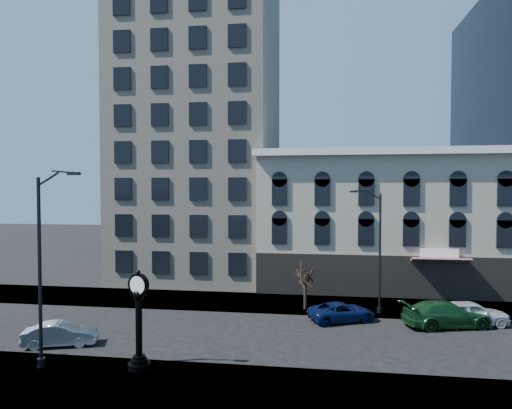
# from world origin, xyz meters

# --- Properties ---
(ground) EXTENTS (160.00, 160.00, 0.00)m
(ground) POSITION_xyz_m (0.00, 0.00, 0.00)
(ground) COLOR black
(ground) RESTS_ON ground
(sidewalk_far) EXTENTS (160.00, 6.00, 0.12)m
(sidewalk_far) POSITION_xyz_m (0.00, 8.00, 0.06)
(sidewalk_far) COLOR gray
(sidewalk_far) RESTS_ON ground
(sidewalk_near) EXTENTS (160.00, 6.00, 0.12)m
(sidewalk_near) POSITION_xyz_m (0.00, -8.00, 0.06)
(sidewalk_near) COLOR gray
(sidewalk_near) RESTS_ON ground
(cream_tower) EXTENTS (15.90, 15.40, 42.50)m
(cream_tower) POSITION_xyz_m (-6.11, 18.88, 19.32)
(cream_tower) COLOR beige
(cream_tower) RESTS_ON ground
(victorian_row) EXTENTS (22.60, 11.19, 12.50)m
(victorian_row) POSITION_xyz_m (12.00, 15.89, 6.00)
(victorian_row) COLOR #A9A08B
(victorian_row) RESTS_ON ground
(street_clock) EXTENTS (1.12, 1.12, 4.96)m
(street_clock) POSITION_xyz_m (-2.38, -6.30, 2.36)
(street_clock) COLOR black
(street_clock) RESTS_ON sidewalk_near
(street_lamp_near) EXTENTS (2.62, 0.40, 10.12)m
(street_lamp_near) POSITION_xyz_m (-6.64, -6.76, 7.76)
(street_lamp_near) COLOR black
(street_lamp_near) RESTS_ON sidewalk_near
(street_lamp_far) EXTENTS (2.37, 0.36, 9.13)m
(street_lamp_far) POSITION_xyz_m (10.07, 5.99, 7.01)
(street_lamp_far) COLOR black
(street_lamp_far) RESTS_ON sidewalk_far
(bare_tree_far) EXTENTS (2.33, 2.33, 4.00)m
(bare_tree_far) POSITION_xyz_m (5.37, 6.38, 3.13)
(bare_tree_far) COLOR #301F18
(bare_tree_far) RESTS_ON sidewalk_far
(car_near_b) EXTENTS (4.35, 2.66, 1.35)m
(car_near_b) POSITION_xyz_m (-8.39, -3.41, 0.68)
(car_near_b) COLOR #A5A8AD
(car_near_b) RESTS_ON ground
(car_far_a) EXTENTS (5.08, 3.83, 1.28)m
(car_far_a) POSITION_xyz_m (7.97, 3.93, 0.64)
(car_far_a) COLOR #0C194C
(car_far_a) RESTS_ON ground
(car_far_b) EXTENTS (6.22, 3.79, 1.68)m
(car_far_b) POSITION_xyz_m (14.77, 3.65, 0.84)
(car_far_b) COLOR #143F1E
(car_far_b) RESTS_ON ground
(car_far_c) EXTENTS (5.20, 2.94, 1.67)m
(car_far_c) POSITION_xyz_m (16.41, 4.18, 0.83)
(car_far_c) COLOR silver
(car_far_c) RESTS_ON ground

